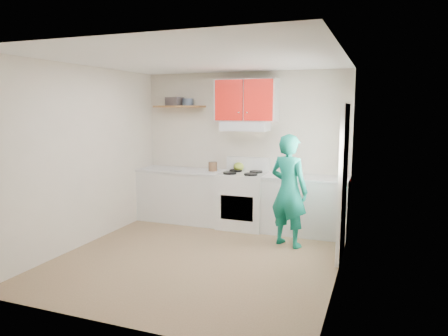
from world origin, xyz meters
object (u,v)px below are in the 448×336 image
at_px(tin, 188,102).
at_px(person, 289,191).
at_px(stove, 243,200).
at_px(kettle, 239,167).
at_px(crock, 213,167).

bearing_deg(tin, person, -22.67).
bearing_deg(stove, person, -35.94).
relative_size(tin, kettle, 1.09).
bearing_deg(person, stove, -14.79).
bearing_deg(kettle, tin, 178.98).
xyz_separation_m(stove, crock, (-0.56, 0.04, 0.53)).
bearing_deg(stove, kettle, 126.92).
bearing_deg(crock, person, -25.45).
height_order(tin, crock, tin).
relative_size(stove, tin, 4.62).
bearing_deg(crock, stove, -4.10).
bearing_deg(stove, tin, 170.98).
relative_size(stove, person, 0.56).
relative_size(tin, crock, 1.11).
bearing_deg(kettle, stove, -55.38).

